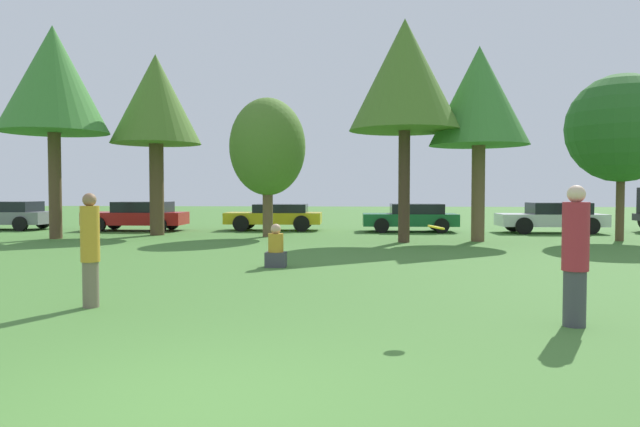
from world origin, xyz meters
TOP-DOWN VIEW (x-y plane):
  - ground_plane at (0.00, 0.00)m, footprint 120.00×120.00m
  - person_thrower at (-2.67, 3.89)m, footprint 0.28×0.28m
  - person_catcher at (4.23, 3.14)m, footprint 0.34×0.34m
  - frisbee at (2.41, 2.97)m, footprint 0.22×0.22m
  - bystander_sitting at (-0.54, 8.72)m, footprint 0.47×0.40m
  - tree_0 at (-9.83, 16.03)m, footprint 3.91×3.91m
  - tree_1 at (-6.71, 18.01)m, footprint 3.54×3.54m
  - tree_2 at (-2.16, 17.52)m, footprint 2.91×2.91m
  - tree_3 at (2.89, 15.42)m, footprint 3.79×3.79m
  - tree_4 at (5.50, 15.98)m, footprint 3.43×3.43m
  - tree_5 at (10.51, 16.49)m, footprint 3.78×3.78m
  - parked_car_grey at (-14.69, 20.65)m, footprint 4.20×2.12m
  - parked_car_red at (-8.42, 20.37)m, footprint 4.34×1.99m
  - parked_car_yellow at (-2.40, 21.07)m, footprint 4.27×1.94m
  - parked_car_green at (3.59, 20.65)m, footprint 4.04×2.01m
  - parked_car_white at (9.42, 20.28)m, footprint 4.30×1.93m

SIDE VIEW (x-z plane):
  - ground_plane at x=0.00m, z-range 0.00..0.00m
  - bystander_sitting at x=-0.54m, z-range -0.10..0.91m
  - parked_car_green at x=3.59m, z-range 0.03..1.24m
  - parked_car_yellow at x=-2.40m, z-range 0.06..1.23m
  - parked_car_grey at x=-14.69m, z-range 0.03..1.31m
  - parked_car_red at x=-8.42m, z-range 0.03..1.32m
  - parked_car_white at x=9.42m, z-range 0.04..1.31m
  - person_thrower at x=-2.67m, z-range 0.02..1.76m
  - person_catcher at x=4.23m, z-range 0.01..1.86m
  - frisbee at x=2.41m, z-range 1.27..1.33m
  - tree_2 at x=-2.16m, z-range 0.77..6.09m
  - tree_5 at x=10.51m, z-range 1.02..6.87m
  - tree_4 at x=5.50m, z-range 1.61..8.39m
  - tree_1 at x=-6.71m, z-range 1.73..8.90m
  - tree_3 at x=2.89m, z-range 1.87..9.47m
  - tree_0 at x=-9.83m, z-range 1.90..9.71m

